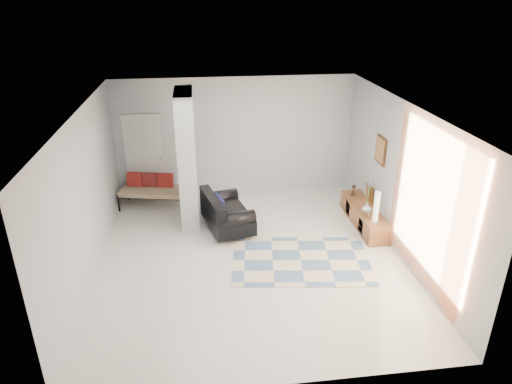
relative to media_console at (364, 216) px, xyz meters
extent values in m
plane|color=silver|center=(-2.52, -1.00, -0.20)|extent=(6.00, 6.00, 0.00)
plane|color=white|center=(-2.52, -1.00, 2.60)|extent=(6.00, 6.00, 0.00)
plane|color=#B8BABD|center=(-2.52, 2.00, 1.20)|extent=(6.00, 0.00, 6.00)
plane|color=#B8BABD|center=(-2.52, -4.00, 1.20)|extent=(6.00, 0.00, 6.00)
plane|color=#B8BABD|center=(-5.27, -1.00, 1.20)|extent=(0.00, 6.00, 6.00)
plane|color=#B8BABD|center=(0.23, -1.00, 1.20)|extent=(0.00, 6.00, 6.00)
cube|color=#A8ADAF|center=(-3.62, 0.60, 1.20)|extent=(0.35, 1.20, 2.80)
cube|color=silver|center=(-4.62, 1.96, 0.82)|extent=(0.85, 0.06, 2.04)
plane|color=#FF7B43|center=(0.15, -2.15, 1.25)|extent=(0.00, 2.55, 2.55)
cube|color=#37220F|center=(0.20, 0.00, 1.45)|extent=(0.04, 0.45, 0.55)
cube|color=brown|center=(0.00, 0.00, 0.00)|extent=(0.45, 1.86, 0.40)
cube|color=#37220F|center=(-0.22, -0.42, 0.00)|extent=(0.02, 0.25, 0.28)
cube|color=#37220F|center=(-0.22, 0.41, 0.00)|extent=(0.02, 0.25, 0.28)
cube|color=#BE8437|center=(0.18, 0.26, 0.40)|extent=(0.09, 0.32, 0.40)
cube|color=silver|center=(-0.10, -0.42, 0.26)|extent=(0.04, 0.10, 0.12)
cylinder|color=silver|center=(-3.03, -0.41, -0.15)|extent=(0.05, 0.05, 0.10)
cylinder|color=silver|center=(-3.29, 0.66, -0.15)|extent=(0.05, 0.05, 0.10)
cylinder|color=silver|center=(-2.44, -0.27, -0.15)|extent=(0.05, 0.05, 0.10)
cylinder|color=silver|center=(-2.69, 0.80, -0.15)|extent=(0.05, 0.05, 0.10)
cube|color=black|center=(-2.86, 0.20, 0.05)|extent=(1.09, 1.49, 0.30)
cube|color=black|center=(-3.16, 0.13, 0.38)|extent=(0.50, 1.36, 0.36)
cylinder|color=black|center=(-2.74, -0.34, 0.28)|extent=(0.81, 0.45, 0.28)
cylinder|color=black|center=(-2.99, 0.73, 0.28)|extent=(0.81, 0.45, 0.28)
cube|color=black|center=(-3.04, 0.15, 0.40)|extent=(0.25, 0.51, 0.31)
cylinder|color=black|center=(-5.22, 1.30, 0.00)|extent=(0.04, 0.04, 0.40)
cylinder|color=black|center=(-3.75, 0.99, 0.00)|extent=(0.04, 0.04, 0.40)
cylinder|color=black|center=(-5.09, 1.90, 0.00)|extent=(0.04, 0.04, 0.40)
cylinder|color=black|center=(-3.62, 1.59, 0.00)|extent=(0.04, 0.04, 0.40)
cube|color=#BFA98C|center=(-4.42, 1.45, 0.18)|extent=(1.62, 0.94, 0.12)
cube|color=maroon|center=(-4.87, 1.70, 0.40)|extent=(0.37, 0.23, 0.33)
cube|color=maroon|center=(-4.52, 1.62, 0.40)|extent=(0.37, 0.23, 0.33)
cube|color=maroon|center=(-4.17, 1.55, 0.40)|extent=(0.37, 0.23, 0.33)
cube|color=beige|center=(-1.62, -1.21, -0.20)|extent=(2.69, 1.96, 0.01)
cylinder|color=beige|center=(-0.02, -0.61, 0.51)|extent=(0.11, 0.11, 0.62)
imported|color=silver|center=(-0.05, -0.23, 0.30)|extent=(0.21, 0.21, 0.21)
camera|label=1|loc=(-3.36, -8.18, 4.37)|focal=32.00mm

